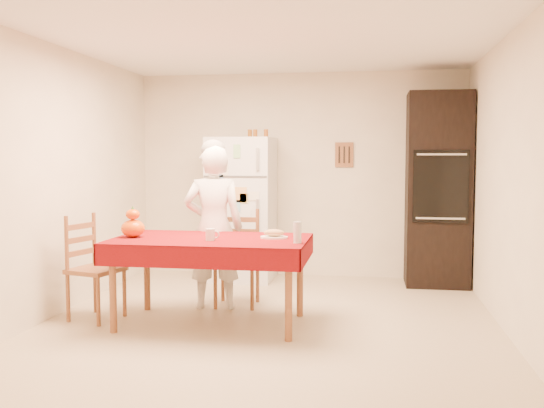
% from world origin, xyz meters
% --- Properties ---
extents(floor, '(4.50, 4.50, 0.00)m').
position_xyz_m(floor, '(0.00, 0.00, 0.00)').
color(floor, tan).
rests_on(floor, ground).
extents(room_shell, '(4.02, 4.52, 2.51)m').
position_xyz_m(room_shell, '(0.00, 0.00, 1.62)').
color(room_shell, beige).
rests_on(room_shell, ground).
extents(refrigerator, '(0.75, 0.74, 1.70)m').
position_xyz_m(refrigerator, '(-0.65, 1.88, 0.85)').
color(refrigerator, white).
rests_on(refrigerator, floor).
extents(oven_cabinet, '(0.70, 0.62, 2.20)m').
position_xyz_m(oven_cabinet, '(1.63, 1.93, 1.10)').
color(oven_cabinet, black).
rests_on(oven_cabinet, floor).
extents(dining_table, '(1.70, 1.00, 0.76)m').
position_xyz_m(dining_table, '(-0.50, -0.11, 0.69)').
color(dining_table, brown).
rests_on(dining_table, floor).
extents(chair_far, '(0.43, 0.41, 0.95)m').
position_xyz_m(chair_far, '(-0.42, 0.65, 0.51)').
color(chair_far, brown).
rests_on(chair_far, floor).
extents(chair_left, '(0.50, 0.51, 0.95)m').
position_xyz_m(chair_left, '(-1.63, -0.10, 0.51)').
color(chair_left, brown).
rests_on(chair_left, floor).
extents(seated_woman, '(0.64, 0.48, 1.58)m').
position_xyz_m(seated_woman, '(-0.62, 0.46, 0.79)').
color(seated_woman, white).
rests_on(seated_woman, floor).
extents(coffee_mug, '(0.08, 0.08, 0.10)m').
position_xyz_m(coffee_mug, '(-0.46, -0.25, 0.81)').
color(coffee_mug, white).
rests_on(coffee_mug, dining_table).
extents(pumpkin_lower, '(0.21, 0.21, 0.16)m').
position_xyz_m(pumpkin_lower, '(-1.19, -0.15, 0.84)').
color(pumpkin_lower, '#E83305').
rests_on(pumpkin_lower, dining_table).
extents(pumpkin_upper, '(0.12, 0.12, 0.09)m').
position_xyz_m(pumpkin_upper, '(-1.19, -0.15, 0.96)').
color(pumpkin_upper, '#DC3D05').
rests_on(pumpkin_upper, pumpkin_lower).
extents(wine_glass, '(0.07, 0.07, 0.18)m').
position_xyz_m(wine_glass, '(0.28, -0.29, 0.85)').
color(wine_glass, silver).
rests_on(wine_glass, dining_table).
extents(bread_plate, '(0.24, 0.24, 0.02)m').
position_xyz_m(bread_plate, '(0.05, -0.04, 0.77)').
color(bread_plate, white).
rests_on(bread_plate, dining_table).
extents(bread_loaf, '(0.18, 0.10, 0.06)m').
position_xyz_m(bread_loaf, '(0.05, -0.04, 0.81)').
color(bread_loaf, '#A98553').
rests_on(bread_loaf, bread_plate).
extents(spice_jar_left, '(0.05, 0.05, 0.10)m').
position_xyz_m(spice_jar_left, '(-0.56, 1.93, 1.75)').
color(spice_jar_left, brown).
rests_on(spice_jar_left, refrigerator).
extents(spice_jar_mid, '(0.05, 0.05, 0.10)m').
position_xyz_m(spice_jar_mid, '(-0.49, 1.93, 1.75)').
color(spice_jar_mid, '#96511B').
rests_on(spice_jar_mid, refrigerator).
extents(spice_jar_right, '(0.05, 0.05, 0.10)m').
position_xyz_m(spice_jar_right, '(-0.36, 1.93, 1.75)').
color(spice_jar_right, '#934D1A').
rests_on(spice_jar_right, refrigerator).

